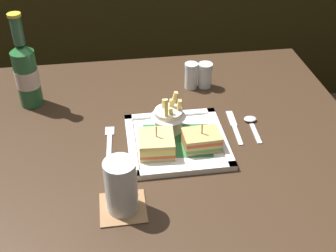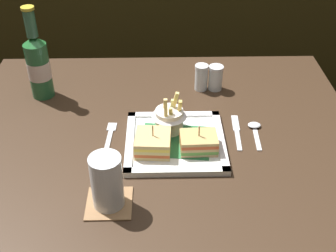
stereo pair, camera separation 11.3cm
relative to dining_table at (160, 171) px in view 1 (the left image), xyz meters
The scene contains 13 objects.
dining_table is the anchor object (origin of this frame).
square_plate 0.15m from the dining_table, 52.10° to the right, with size 0.25×0.25×0.02m.
sandwich_half_left 0.19m from the dining_table, 102.15° to the right, with size 0.09×0.09×0.08m.
sandwich_half_right 0.21m from the dining_table, 41.51° to the right, with size 0.09×0.07×0.07m.
fries_cup 0.19m from the dining_table, ahead, with size 0.09×0.09×0.11m.
beer_bottle 0.47m from the dining_table, 150.32° to the left, with size 0.07×0.07×0.28m.
drink_coaster 0.31m from the dining_table, 113.76° to the right, with size 0.10×0.10×0.00m, color #956B44.
water_glass 0.34m from the dining_table, 113.76° to the right, with size 0.07×0.07×0.13m.
fork 0.19m from the dining_table, behind, with size 0.03×0.14×0.00m.
knife 0.25m from the dining_table, ahead, with size 0.02×0.16×0.00m.
spoon 0.29m from the dining_table, ahead, with size 0.04×0.12×0.01m.
salt_shaker 0.31m from the dining_table, 60.48° to the left, with size 0.04×0.04×0.08m.
pepper_shaker 0.33m from the dining_table, 52.73° to the left, with size 0.04×0.04×0.08m.
Camera 1 is at (-0.11, -0.94, 1.43)m, focal length 47.24 mm.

